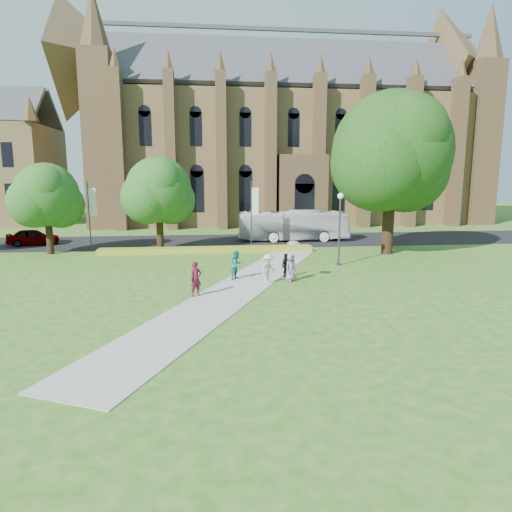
{
  "coord_description": "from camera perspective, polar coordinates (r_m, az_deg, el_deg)",
  "views": [
    {
      "loc": [
        -2.15,
        -25.28,
        6.43
      ],
      "look_at": [
        0.93,
        1.96,
        1.6
      ],
      "focal_mm": 32.0,
      "sensor_mm": 36.0,
      "label": 1
    }
  ],
  "objects": [
    {
      "name": "large_tree",
      "position": [
        39.36,
        16.59,
        12.4
      ],
      "size": [
        9.6,
        9.6,
        13.2
      ],
      "color": "#332114",
      "rests_on": "ground"
    },
    {
      "name": "streetlamp",
      "position": [
        33.36,
        10.43,
        4.44
      ],
      "size": [
        0.44,
        0.44,
        5.24
      ],
      "color": "#38383D",
      "rests_on": "ground"
    },
    {
      "name": "parasol",
      "position": [
        28.08,
        4.69,
        1.03
      ],
      "size": [
        0.93,
        0.93,
        0.71
      ],
      "primitive_type": "imported",
      "rotation": [
        0.0,
        0.0,
        -0.16
      ],
      "color": "#CD91A5",
      "rests_on": "pedestrian_4"
    },
    {
      "name": "banner_pole_0",
      "position": [
        40.82,
        -0.44,
        5.72
      ],
      "size": [
        0.7,
        0.1,
        6.0
      ],
      "color": "#38383D",
      "rests_on": "ground"
    },
    {
      "name": "pedestrian_1",
      "position": [
        28.54,
        -2.42,
        -1.12
      ],
      "size": [
        1.06,
        1.1,
        1.79
      ],
      "primitive_type": "imported",
      "rotation": [
        0.0,
        0.0,
        0.94
      ],
      "color": "#167069",
      "rests_on": "footpath"
    },
    {
      "name": "cathedral",
      "position": [
        66.46,
        4.27,
        15.62
      ],
      "size": [
        52.6,
        18.25,
        28.0
      ],
      "color": "brown",
      "rests_on": "ground"
    },
    {
      "name": "ground",
      "position": [
        26.17,
        -1.54,
        -4.23
      ],
      "size": [
        160.0,
        160.0,
        0.0
      ],
      "primitive_type": "plane",
      "color": "#305B1B",
      "rests_on": "ground"
    },
    {
      "name": "pedestrian_3",
      "position": [
        29.19,
        3.72,
        -1.14
      ],
      "size": [
        0.84,
        0.93,
        1.53
      ],
      "primitive_type": "imported",
      "rotation": [
        0.0,
        0.0,
        0.91
      ],
      "color": "black",
      "rests_on": "footpath"
    },
    {
      "name": "street_tree_1",
      "position": [
        39.98,
        -12.09,
        8.04
      ],
      "size": [
        5.6,
        5.6,
        8.05
      ],
      "color": "#332114",
      "rests_on": "ground"
    },
    {
      "name": "banner_pole_1",
      "position": [
        41.74,
        -20.0,
        5.21
      ],
      "size": [
        0.7,
        0.1,
        6.0
      ],
      "color": "#38383D",
      "rests_on": "ground"
    },
    {
      "name": "flower_hedge",
      "position": [
        38.98,
        -6.15,
        0.77
      ],
      "size": [
        18.0,
        1.4,
        0.45
      ],
      "primitive_type": "cube",
      "color": "gold",
      "rests_on": "ground"
    },
    {
      "name": "footpath",
      "position": [
        27.13,
        -1.72,
        -3.68
      ],
      "size": [
        15.58,
        28.54,
        0.04
      ],
      "primitive_type": "cube",
      "rotation": [
        0.0,
        0.0,
        -0.44
      ],
      "color": "#B2B2A8",
      "rests_on": "ground"
    },
    {
      "name": "tour_coach",
      "position": [
        45.78,
        4.69,
        3.84
      ],
      "size": [
        11.06,
        2.86,
        3.06
      ],
      "primitive_type": "imported",
      "rotation": [
        0.0,
        0.0,
        1.54
      ],
      "color": "silver",
      "rests_on": "road"
    },
    {
      "name": "pedestrian_2",
      "position": [
        27.48,
        1.51,
        -1.57
      ],
      "size": [
        1.29,
        1.25,
        1.77
      ],
      "primitive_type": "imported",
      "rotation": [
        0.0,
        0.0,
        0.73
      ],
      "color": "silver",
      "rests_on": "footpath"
    },
    {
      "name": "pedestrian_0",
      "position": [
        24.65,
        -7.53,
        -2.85
      ],
      "size": [
        0.83,
        0.77,
        1.89
      ],
      "primitive_type": "imported",
      "rotation": [
        0.0,
        0.0,
        0.62
      ],
      "color": "#551323",
      "rests_on": "footpath"
    },
    {
      "name": "car_0",
      "position": [
        47.52,
        -26.1,
        2.15
      ],
      "size": [
        4.77,
        2.66,
        1.54
      ],
      "primitive_type": "imported",
      "rotation": [
        0.0,
        0.0,
        1.77
      ],
      "color": "gray",
      "rests_on": "road"
    },
    {
      "name": "road",
      "position": [
        45.78,
        -3.7,
        1.91
      ],
      "size": [
        160.0,
        10.0,
        0.02
      ],
      "primitive_type": "cube",
      "color": "black",
      "rests_on": "ground"
    },
    {
      "name": "pedestrian_4",
      "position": [
        28.16,
        4.33,
        -1.41
      ],
      "size": [
        0.97,
        0.93,
        1.68
      ],
      "primitive_type": "imported",
      "rotation": [
        0.0,
        0.0,
        0.67
      ],
      "color": "gray",
      "rests_on": "footpath"
    },
    {
      "name": "street_tree_0",
      "position": [
        41.36,
        -24.74,
        6.93
      ],
      "size": [
        5.2,
        5.2,
        7.5
      ],
      "color": "#332114",
      "rests_on": "ground"
    }
  ]
}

